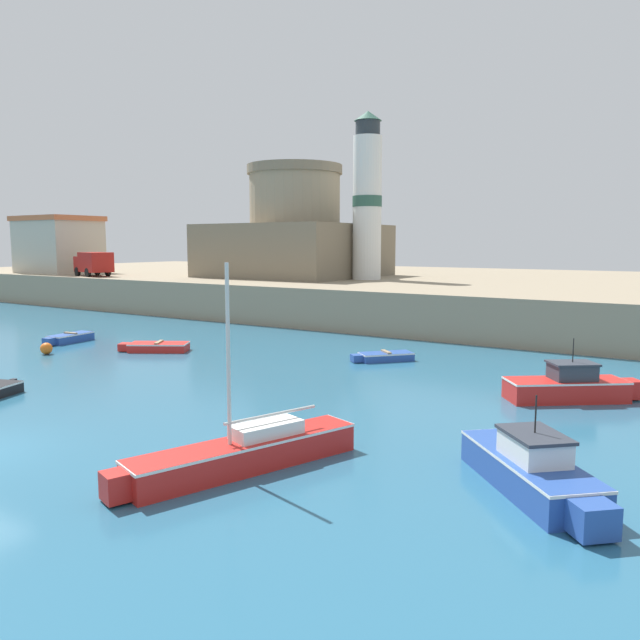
% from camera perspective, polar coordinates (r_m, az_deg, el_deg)
% --- Properties ---
extents(quay_seawall, '(120.00, 40.00, 2.81)m').
position_cam_1_polar(quay_seawall, '(57.46, 15.30, 2.36)').
color(quay_seawall, gray).
rests_on(quay_seawall, ground).
extents(motorboat_blue_0, '(4.40, 4.60, 2.36)m').
position_cam_1_polar(motorboat_blue_0, '(15.98, 18.82, -12.82)').
color(motorboat_blue_0, '#284C9E').
rests_on(motorboat_blue_0, ground).
extents(dinghy_blue_3, '(2.73, 2.94, 0.49)m').
position_cam_1_polar(dinghy_blue_3, '(31.45, 5.88, -3.31)').
color(dinghy_blue_3, '#284C9E').
rests_on(dinghy_blue_3, ground).
extents(dinghy_red_4, '(3.73, 2.85, 0.54)m').
position_cam_1_polar(dinghy_red_4, '(35.15, -14.73, -2.36)').
color(dinghy_red_4, red).
rests_on(dinghy_red_4, ground).
extents(dinghy_blue_5, '(1.44, 3.41, 0.58)m').
position_cam_1_polar(dinghy_blue_5, '(39.92, -21.93, -1.50)').
color(dinghy_blue_5, '#284C9E').
rests_on(dinghy_blue_5, ground).
extents(sailboat_red_6, '(3.25, 6.89, 5.40)m').
position_cam_1_polar(sailboat_red_6, '(16.69, -6.95, -11.87)').
color(sailboat_red_6, red).
rests_on(sailboat_red_6, ground).
extents(motorboat_red_7, '(4.73, 4.00, 2.35)m').
position_cam_1_polar(motorboat_red_7, '(25.29, 21.89, -5.63)').
color(motorboat_red_7, red).
rests_on(motorboat_red_7, ground).
extents(mooring_buoy, '(0.62, 0.62, 0.62)m').
position_cam_1_polar(mooring_buoy, '(36.10, -23.74, -2.40)').
color(mooring_buoy, orange).
rests_on(mooring_buoy, ground).
extents(fortress, '(13.75, 13.75, 10.04)m').
position_cam_1_polar(fortress, '(57.81, -2.31, 7.53)').
color(fortress, '#796C57').
rests_on(fortress, quay_seawall).
extents(lighthouse, '(2.45, 2.45, 13.79)m').
position_cam_1_polar(lighthouse, '(52.95, 4.34, 11.00)').
color(lighthouse, silver).
rests_on(lighthouse, quay_seawall).
extents(harbor_shed_near_wharf, '(7.90, 6.06, 5.75)m').
position_cam_1_polar(harbor_shed_near_wharf, '(69.55, -22.77, 6.39)').
color(harbor_shed_near_wharf, '#BCB29E').
rests_on(harbor_shed_near_wharf, quay_seawall).
extents(truck_on_quay, '(4.67, 3.04, 2.20)m').
position_cam_1_polar(truck_on_quay, '(61.46, -20.00, 4.93)').
color(truck_on_quay, '#AD1E19').
rests_on(truck_on_quay, quay_seawall).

